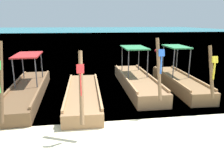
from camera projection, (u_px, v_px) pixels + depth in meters
The scene contains 6 objects.
sea_water at pixel (84, 32), 64.79m from camera, with size 120.00×120.00×0.00m, color #147A89.
longtail_boat_green_ribbon at pixel (27, 90), 9.30m from camera, with size 1.47×6.44×2.71m.
longtail_boat_red_ribbon at pixel (83, 95), 8.92m from camera, with size 1.44×5.70×2.44m.
longtail_boat_blue_ribbon at pixel (137, 81), 10.58m from camera, with size 1.38×6.05×2.69m.
longtail_boat_yellow_ribbon at pixel (179, 81), 10.61m from camera, with size 1.32×5.50×2.39m.
mooring_buoy_near at pixel (156, 51), 22.78m from camera, with size 0.36×0.36×0.36m.
Camera 1 is at (-1.24, -4.71, 3.24)m, focal length 34.23 mm.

